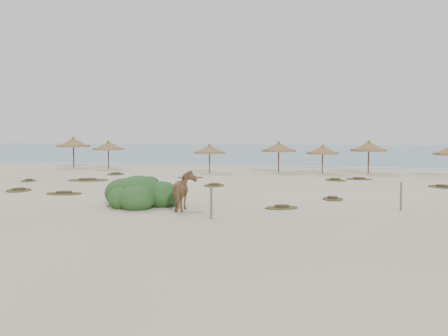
{
  "coord_description": "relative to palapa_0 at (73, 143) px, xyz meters",
  "views": [
    {
      "loc": [
        7.21,
        -25.21,
        3.42
      ],
      "look_at": [
        0.72,
        5.0,
        1.26
      ],
      "focal_mm": 40.0,
      "sensor_mm": 36.0,
      "label": 1
    }
  ],
  "objects": [
    {
      "name": "scrub_1",
      "position": [
        8.06,
        -12.56,
        -2.39
      ],
      "size": [
        3.26,
        2.4,
        0.16
      ],
      "rotation": [
        0.0,
        0.0,
        0.17
      ],
      "color": "#4D4422",
      "rests_on": "ground"
    },
    {
      "name": "fence_post_far",
      "position": [
        28.27,
        -22.56,
        -1.81
      ],
      "size": [
        0.12,
        0.12,
        1.26
      ],
      "primitive_type": "cylinder",
      "rotation": [
        0.0,
        0.0,
        -0.31
      ],
      "color": "#6E6353",
      "rests_on": "ground"
    },
    {
      "name": "scrub_10",
      "position": [
        27.28,
        -7.59,
        -2.39
      ],
      "size": [
        1.98,
        1.32,
        0.16
      ],
      "rotation": [
        0.0,
        0.0,
        3.11
      ],
      "color": "#4D4422",
      "rests_on": "ground"
    },
    {
      "name": "scrub_5",
      "position": [
        32.21,
        -12.09,
        -2.39
      ],
      "size": [
        2.5,
        2.71,
        0.16
      ],
      "rotation": [
        0.0,
        0.0,
        2.17
      ],
      "color": "#4D4422",
      "rests_on": "ground"
    },
    {
      "name": "scrub_13",
      "position": [
        14.69,
        -8.95,
        -2.39
      ],
      "size": [
        2.19,
        1.63,
        0.16
      ],
      "rotation": [
        0.0,
        0.0,
        0.18
      ],
      "color": "#4D4422",
      "rests_on": "ground"
    },
    {
      "name": "palapa_3",
      "position": [
        20.76,
        -2.17,
        -0.27
      ],
      "size": [
        3.85,
        3.85,
        2.79
      ],
      "rotation": [
        0.0,
        0.0,
        0.37
      ],
      "color": "#513829",
      "rests_on": "ground"
    },
    {
      "name": "scrub_8",
      "position": [
        4.12,
        -13.89,
        -2.39
      ],
      "size": [
        1.47,
        1.8,
        0.16
      ],
      "rotation": [
        0.0,
        0.0,
        1.9
      ],
      "color": "#4D4422",
      "rests_on": "ground"
    },
    {
      "name": "palapa_1",
      "position": [
        4.31,
        -1.15,
        -0.28
      ],
      "size": [
        3.3,
        3.3,
        2.79
      ],
      "rotation": [
        0.0,
        0.0,
        -0.12
      ],
      "color": "#513829",
      "rests_on": "ground"
    },
    {
      "name": "ground",
      "position": [
        18.01,
        -20.36,
        -2.44
      ],
      "size": [
        160.0,
        160.0,
        0.0
      ],
      "primitive_type": "plane",
      "color": "beige",
      "rests_on": "ground"
    },
    {
      "name": "scrub_2",
      "position": [
        12.91,
        -15.61,
        -2.39
      ],
      "size": [
        1.66,
        1.18,
        0.16
      ],
      "rotation": [
        0.0,
        0.0,
        3.03
      ],
      "color": "#4D4422",
      "rests_on": "ground"
    },
    {
      "name": "scrub_4",
      "position": [
        25.34,
        -19.43,
        -2.39
      ],
      "size": [
        1.23,
        1.72,
        0.16
      ],
      "rotation": [
        0.0,
        0.0,
        1.7
      ],
      "color": "#4D4422",
      "rests_on": "ground"
    },
    {
      "name": "scrub_0",
      "position": [
        7.05,
        -19.31,
        -2.39
      ],
      "size": [
        2.18,
        2.6,
        0.16
      ],
      "rotation": [
        0.0,
        0.0,
        1.96
      ],
      "color": "#4D4422",
      "rests_on": "ground"
    },
    {
      "name": "horse",
      "position": [
        18.91,
        -24.51,
        -1.58
      ],
      "size": [
        1.27,
        2.17,
        1.72
      ],
      "primitive_type": "imported",
      "rotation": [
        0.0,
        0.0,
        3.32
      ],
      "color": "olive",
      "rests_on": "ground"
    },
    {
      "name": "palapa_5",
      "position": [
        28.35,
        -1.6,
        -0.19
      ],
      "size": [
        3.31,
        3.31,
        2.9
      ],
      "rotation": [
        0.0,
        0.0,
        -0.07
      ],
      "color": "#513829",
      "rests_on": "ground"
    },
    {
      "name": "scrub_3",
      "position": [
        17.81,
        -14.18,
        -2.39
      ],
      "size": [
        1.47,
        2.13,
        0.16
      ],
      "rotation": [
        0.0,
        0.0,
        1.64
      ],
      "color": "#4D4422",
      "rests_on": "ground"
    },
    {
      "name": "bush",
      "position": [
        16.44,
        -23.68,
        -1.89
      ],
      "size": [
        3.73,
        3.28,
        1.67
      ],
      "rotation": [
        0.0,
        0.0,
        -0.19
      ],
      "color": "#315E28",
      "rests_on": "ground"
    },
    {
      "name": "fence_post_near",
      "position": [
        20.58,
        -26.4,
        -1.79
      ],
      "size": [
        0.1,
        0.1,
        1.3
      ],
      "primitive_type": "cylinder",
      "rotation": [
        0.0,
        0.0,
        0.01
      ],
      "color": "#6E6353",
      "rests_on": "ground"
    },
    {
      "name": "scrub_7",
      "position": [
        25.55,
        -8.73,
        -2.39
      ],
      "size": [
        2.09,
        2.38,
        0.16
      ],
      "rotation": [
        0.0,
        0.0,
        2.06
      ],
      "color": "#4D4422",
      "rests_on": "ground"
    },
    {
      "name": "scrub_6",
      "position": [
        7.78,
        -7.21,
        -2.39
      ],
      "size": [
        1.97,
        2.53,
        0.16
      ],
      "rotation": [
        0.0,
        0.0,
        1.83
      ],
      "color": "#4D4422",
      "rests_on": "ground"
    },
    {
      "name": "palapa_2",
      "position": [
        14.96,
        -3.79,
        -0.44
      ],
      "size": [
        3.47,
        3.47,
        2.57
      ],
      "rotation": [
        0.0,
        0.0,
        0.32
      ],
      "color": "#513829",
      "rests_on": "ground"
    },
    {
      "name": "foam_line",
      "position": [
        18.01,
        5.64,
        -2.43
      ],
      "size": [
        70.0,
        0.6,
        0.01
      ],
      "primitive_type": "cube",
      "color": "white",
      "rests_on": "ground"
    },
    {
      "name": "ocean",
      "position": [
        18.01,
        54.64,
        -2.43
      ],
      "size": [
        200.0,
        100.0,
        0.01
      ],
      "primitive_type": "cube",
      "color": "#2D6288",
      "rests_on": "ground"
    },
    {
      "name": "palapa_4",
      "position": [
        24.52,
        -2.64,
        -0.47
      ],
      "size": [
        3.27,
        3.27,
        2.54
      ],
      "rotation": [
        0.0,
        0.0,
        0.24
      ],
      "color": "#513829",
      "rests_on": "ground"
    },
    {
      "name": "scrub_11",
      "position": [
        10.55,
        -20.21,
        -2.39
      ],
      "size": [
        2.13,
        1.39,
        0.16
      ],
      "rotation": [
        0.0,
        0.0,
        3.13
      ],
      "color": "#4D4422",
      "rests_on": "ground"
    },
    {
      "name": "scrub_12",
      "position": [
        23.06,
        -23.03,
        -2.39
      ],
      "size": [
        1.88,
        1.66,
        0.16
      ],
      "rotation": [
        0.0,
        0.0,
        0.5
      ],
      "color": "#4D4422",
      "rests_on": "ground"
    },
    {
      "name": "palapa_0",
      "position": [
        0.0,
        0.0,
        0.0
      ],
      "size": [
        4.34,
        4.34,
        3.14
      ],
      "rotation": [
        0.0,
        0.0,
        -0.37
      ],
      "color": "#513829",
      "rests_on": "ground"
    },
    {
      "name": "scrub_9",
      "position": [
        16.52,
        -20.09,
        -2.39
      ],
      "size": [
        2.46,
        1.88,
        0.16
      ],
      "rotation": [
        0.0,
        0.0,
        0.22
      ],
      "color": "#4D4422",
      "rests_on": "ground"
    }
  ]
}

